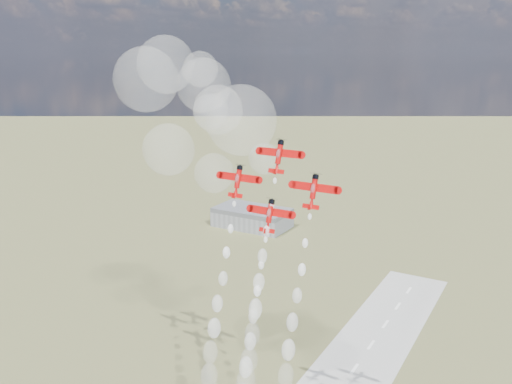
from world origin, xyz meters
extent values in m
cube|color=gray|center=(-120.00, 180.00, 5.00)|extent=(50.00, 28.00, 10.00)
cube|color=#595B60|center=(-120.00, 180.00, 11.50)|extent=(50.00, 28.00, 3.00)
cylinder|color=#B80A09|center=(-11.92, 9.06, 88.32)|extent=(1.57, 3.31, 6.02)
cylinder|color=black|center=(-11.92, 10.05, 91.30)|extent=(1.79, 2.05, 1.63)
cube|color=#B80A09|center=(-11.92, 9.54, 88.52)|extent=(13.67, 0.94, 2.20)
cube|color=white|center=(-15.62, 9.67, 88.47)|extent=(5.38, 0.22, 0.60)
cube|color=white|center=(-8.22, 9.67, 88.47)|extent=(5.38, 0.22, 0.60)
cube|color=#B80A09|center=(-11.92, 7.33, 83.59)|extent=(4.93, 0.51, 1.21)
cube|color=#B80A09|center=(-11.92, 6.46, 83.64)|extent=(0.16, 2.26, 1.98)
ellipsoid|color=silver|center=(-11.92, 8.44, 88.41)|extent=(1.23, 1.91, 2.98)
cone|color=#B80A09|center=(-11.92, 7.71, 84.40)|extent=(1.57, 2.40, 3.26)
cylinder|color=#B80A09|center=(-24.05, 6.40, 80.26)|extent=(1.57, 3.31, 6.02)
cylinder|color=black|center=(-24.05, 7.39, 83.24)|extent=(1.79, 2.05, 1.63)
cube|color=#B80A09|center=(-24.05, 6.88, 80.45)|extent=(13.67, 0.94, 2.20)
cube|color=white|center=(-27.75, 7.01, 80.41)|extent=(5.38, 0.22, 0.60)
cube|color=white|center=(-20.35, 7.01, 80.41)|extent=(5.38, 0.22, 0.60)
cube|color=#B80A09|center=(-24.05, 4.67, 75.52)|extent=(4.93, 0.51, 1.21)
cube|color=#B80A09|center=(-24.05, 3.80, 75.57)|extent=(0.16, 2.26, 1.98)
ellipsoid|color=silver|center=(-24.05, 5.78, 80.34)|extent=(1.23, 1.91, 2.98)
cone|color=#B80A09|center=(-24.05, 5.05, 76.34)|extent=(1.57, 2.40, 3.26)
cylinder|color=#B80A09|center=(0.21, 6.40, 80.26)|extent=(1.57, 3.31, 6.02)
cylinder|color=black|center=(0.21, 7.39, 83.24)|extent=(1.79, 2.05, 1.63)
cube|color=#B80A09|center=(0.21, 6.88, 80.45)|extent=(13.67, 0.94, 2.20)
cube|color=white|center=(-3.49, 7.01, 80.41)|extent=(5.38, 0.22, 0.60)
cube|color=white|center=(3.91, 7.01, 80.41)|extent=(5.38, 0.22, 0.60)
cube|color=#B80A09|center=(0.21, 4.67, 75.52)|extent=(4.93, 0.51, 1.21)
cube|color=#B80A09|center=(0.21, 3.80, 75.57)|extent=(0.16, 2.26, 1.98)
ellipsoid|color=silver|center=(0.21, 5.78, 80.34)|extent=(1.23, 1.91, 2.98)
cone|color=#B80A09|center=(0.21, 5.05, 76.34)|extent=(1.57, 2.40, 3.26)
cylinder|color=#B80A09|center=(-11.92, 3.74, 72.19)|extent=(1.57, 3.31, 6.02)
cylinder|color=black|center=(-11.92, 4.73, 75.17)|extent=(1.79, 2.05, 1.63)
cube|color=#B80A09|center=(-11.92, 4.22, 72.39)|extent=(13.67, 0.94, 2.20)
cube|color=white|center=(-15.62, 4.35, 72.35)|extent=(5.38, 0.22, 0.60)
cube|color=white|center=(-8.22, 4.35, 72.35)|extent=(5.38, 0.22, 0.60)
cube|color=#B80A09|center=(-11.92, 2.01, 67.46)|extent=(4.93, 0.51, 1.21)
cube|color=#B80A09|center=(-11.92, 1.14, 67.51)|extent=(0.16, 2.26, 1.98)
ellipsoid|color=silver|center=(-11.92, 3.12, 72.28)|extent=(1.23, 1.91, 2.98)
cone|color=#B80A09|center=(-11.92, 2.39, 68.27)|extent=(1.57, 2.40, 3.26)
sphere|color=white|center=(-11.90, 6.56, 80.97)|extent=(1.05, 1.05, 1.05)
sphere|color=white|center=(-11.85, 4.57, 74.00)|extent=(1.56, 1.56, 1.56)
sphere|color=white|center=(-12.10, 2.32, 67.03)|extent=(2.08, 2.08, 2.08)
sphere|color=white|center=(-12.09, -0.22, 60.41)|extent=(2.59, 2.59, 2.59)
sphere|color=white|center=(-12.13, -2.22, 53.18)|extent=(3.10, 3.10, 3.10)
sphere|color=white|center=(-11.67, -5.01, 46.22)|extent=(3.61, 3.61, 3.61)
sphere|color=white|center=(-11.75, -6.64, 39.12)|extent=(4.12, 4.12, 4.12)
sphere|color=white|center=(-11.48, -9.07, 32.10)|extent=(4.63, 4.63, 4.63)
sphere|color=white|center=(-11.30, -11.00, 26.23)|extent=(5.14, 5.14, 5.14)
sphere|color=white|center=(-24.02, 4.03, 73.05)|extent=(1.05, 1.05, 1.05)
sphere|color=white|center=(-23.99, 1.82, 65.96)|extent=(1.56, 1.56, 1.56)
sphere|color=white|center=(-24.12, -0.38, 59.28)|extent=(2.08, 2.08, 2.08)
sphere|color=white|center=(-23.80, -2.89, 52.07)|extent=(2.59, 2.59, 2.59)
sphere|color=white|center=(-24.38, -5.29, 44.93)|extent=(3.10, 3.10, 3.10)
sphere|color=white|center=(-24.14, -7.49, 38.07)|extent=(3.61, 3.61, 3.61)
sphere|color=white|center=(-24.43, -9.38, 31.13)|extent=(4.12, 4.12, 4.12)
sphere|color=white|center=(-23.50, -11.61, 24.72)|extent=(4.63, 4.63, 4.63)
sphere|color=white|center=(0.31, 3.91, 72.91)|extent=(1.05, 1.05, 1.05)
sphere|color=white|center=(0.09, 1.82, 65.87)|extent=(1.56, 1.56, 1.56)
sphere|color=white|center=(0.37, -0.53, 59.01)|extent=(2.08, 2.08, 2.08)
sphere|color=white|center=(0.09, -2.65, 52.16)|extent=(2.59, 2.59, 2.59)
sphere|color=white|center=(0.13, -5.48, 45.49)|extent=(3.10, 3.10, 3.10)
sphere|color=white|center=(-0.05, -7.24, 37.92)|extent=(3.61, 3.61, 3.61)
sphere|color=white|center=(0.47, -9.67, 31.55)|extent=(4.12, 4.12, 4.12)
sphere|color=white|center=(-12.02, 1.46, 64.86)|extent=(1.05, 1.05, 1.05)
sphere|color=white|center=(-12.01, -1.04, 58.07)|extent=(1.56, 1.56, 1.56)
sphere|color=white|center=(-11.90, -3.42, 51.19)|extent=(2.08, 2.08, 2.08)
sphere|color=white|center=(-12.06, -5.52, 44.14)|extent=(2.59, 2.59, 2.59)
sphere|color=white|center=(-11.73, -7.85, 37.47)|extent=(3.10, 3.10, 3.10)
sphere|color=white|center=(-11.63, -10.48, 30.75)|extent=(3.61, 3.61, 3.61)
sphere|color=white|center=(-46.59, 30.22, 97.01)|extent=(17.14, 17.14, 17.14)
sphere|color=white|center=(-54.54, 31.59, 110.51)|extent=(12.29, 12.29, 12.29)
sphere|color=white|center=(-31.90, 36.67, 80.26)|extent=(11.11, 11.11, 11.11)
sphere|color=white|center=(-27.72, 14.65, 96.24)|extent=(21.61, 21.61, 21.61)
sphere|color=white|center=(-41.03, 17.77, 97.86)|extent=(11.58, 11.58, 11.58)
sphere|color=white|center=(-65.99, 16.21, 107.36)|extent=(21.74, 21.74, 21.74)
sphere|color=white|center=(-61.15, 20.96, 112.21)|extent=(19.32, 19.32, 19.32)
sphere|color=white|center=(-42.15, 20.53, 77.08)|extent=(13.43, 13.43, 13.43)
sphere|color=white|center=(-45.53, 20.54, 105.84)|extent=(17.59, 17.59, 17.59)
sphere|color=white|center=(-55.78, 14.03, 84.89)|extent=(17.41, 17.41, 17.41)
camera|label=1|loc=(57.41, -125.79, 116.58)|focal=38.00mm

